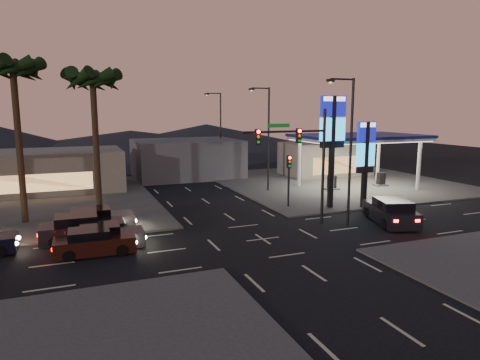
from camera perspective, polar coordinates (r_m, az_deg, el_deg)
name	(u,v)px	position (r m, az deg, el deg)	size (l,w,h in m)	color
ground	(263,239)	(26.77, 3.05, -7.88)	(140.00, 140.00, 0.00)	black
corner_lot_ne	(334,182)	(48.10, 12.44, -0.26)	(24.00, 24.00, 0.12)	#47443F
corner_lot_nw	(6,206)	(40.32, -28.75, -3.05)	(24.00, 24.00, 0.12)	#47443F
gas_station	(359,139)	(44.30, 15.58, 5.35)	(12.20, 8.20, 5.47)	silver
convenience_store	(325,159)	(53.06, 11.29, 2.78)	(10.00, 6.00, 4.00)	#726B5B
pylon_sign_tall	(332,129)	(34.59, 12.23, 6.62)	(2.20, 0.35, 9.00)	black
pylon_sign_short	(366,151)	(35.37, 16.41, 3.68)	(1.60, 0.35, 7.00)	black
traffic_signal_mast	(302,150)	(29.19, 8.23, 3.96)	(6.10, 0.39, 8.00)	black
pedestal_signal	(289,173)	(34.64, 6.54, 1.00)	(0.32, 0.39, 4.30)	black
streetlight_near	(348,143)	(29.97, 14.26, 4.85)	(2.14, 0.25, 10.00)	black
streetlight_mid	(267,133)	(41.18, 3.57, 6.28)	(2.14, 0.25, 10.00)	black
streetlight_far	(219,127)	(54.16, -2.80, 7.03)	(2.14, 0.25, 10.00)	black
palm_a	(93,88)	(32.77, -19.01, 11.49)	(4.41, 4.41, 10.86)	black
palm_b	(13,79)	(32.92, -27.97, 11.85)	(4.41, 4.41, 11.46)	black
building_far_west	(36,172)	(45.70, -25.58, 1.00)	(16.00, 8.00, 4.00)	#726B5B
building_far_mid	(187,158)	(51.14, -7.13, 2.87)	(12.00, 9.00, 4.40)	#4C4C51
hill_right	(206,137)	(87.26, -4.51, 5.79)	(50.00, 50.00, 5.00)	black
hill_center	(131,141)	(84.10, -14.35, 5.05)	(60.00, 60.00, 4.00)	black
car_lane_a_front	(104,237)	(26.01, -17.63, -7.30)	(4.47, 1.97, 1.44)	black
car_lane_a_mid	(94,242)	(25.24, -18.93, -7.88)	(4.46, 1.96, 1.44)	#33150E
car_lane_b_front	(95,221)	(29.61, -18.80, -5.18)	(5.00, 2.18, 1.61)	#4C4C4E
car_lane_b_mid	(81,229)	(27.99, -20.40, -6.08)	(5.04, 2.18, 1.63)	black
suv_station	(391,212)	(31.99, 19.47, -4.03)	(3.73, 5.66, 1.75)	black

